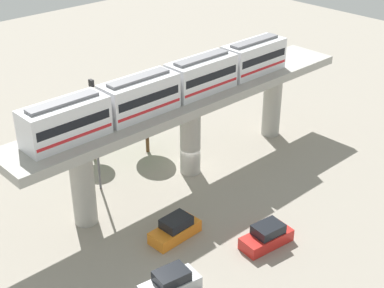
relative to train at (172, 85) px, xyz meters
The scene contains 9 objects.
ground_plane 9.60m from the train, 90.00° to the left, with size 120.00×120.00×0.00m, color gray.
viaduct 3.88m from the train, 90.00° to the left, with size 5.20×35.80×7.83m.
train is the anchor object (origin of this frame).
parked_car_orange 12.18m from the train, 40.45° to the right, with size 1.94×4.26×1.76m.
parked_car_red 14.85m from the train, ahead, with size 2.30×4.39×1.76m.
parked_car_silver 17.12m from the train, 42.21° to the right, with size 2.43×4.43×1.76m.
tree_near_viaduct 8.15m from the train, 163.85° to the left, with size 3.77×3.77×5.80m.
tree_mid_lot 10.55m from the train, 159.22° to the right, with size 2.91×2.91×4.99m.
signal_post 7.59m from the train, 120.63° to the right, with size 0.44×0.28×10.43m.
Camera 1 is at (33.52, -31.15, 27.32)m, focal length 52.72 mm.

